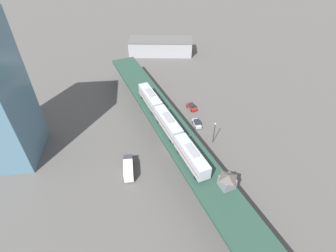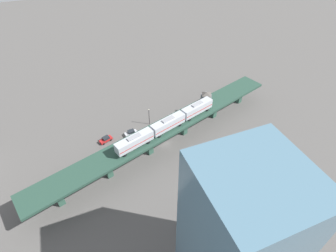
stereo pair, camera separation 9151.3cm
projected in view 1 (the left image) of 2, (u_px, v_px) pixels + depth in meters
ground_plane at (173, 149)px, 72.65m from camera, size 400.00×400.00×0.00m
elevated_viaduct at (173, 132)px, 68.47m from camera, size 35.65×90.27×7.43m
subway_train at (168, 123)px, 65.85m from camera, size 13.85×36.32×4.45m
signal_hut at (227, 180)px, 52.68m from camera, size 4.04×4.04×3.40m
street_car_silver at (197, 123)px, 80.16m from camera, size 2.33×4.57×1.89m
street_car_black at (216, 191)px, 60.79m from camera, size 2.26×4.54×1.89m
street_car_red at (192, 107)px, 87.00m from camera, size 3.25×4.75×1.89m
delivery_truck at (128, 168)px, 65.06m from camera, size 2.53×7.25×3.20m
street_lamp at (214, 131)px, 72.34m from camera, size 0.44×0.44×6.94m
warehouse_building at (161, 47)px, 119.44m from camera, size 29.65×13.87×6.80m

